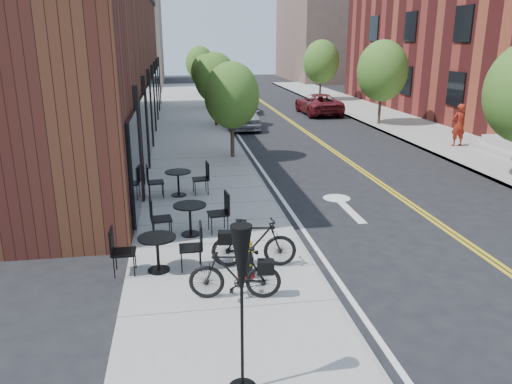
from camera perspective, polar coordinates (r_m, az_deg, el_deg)
ground at (r=12.22m, az=5.01°, el=-5.80°), size 120.00×120.00×0.00m
sidewalk_near at (r=21.44m, az=-6.72°, el=4.34°), size 4.00×70.00×0.12m
sidewalk_far at (r=24.97m, az=22.07°, el=5.02°), size 4.00×70.00×0.12m
building_near at (r=25.20m, az=-18.01°, el=13.45°), size 5.00×28.00×7.00m
bg_building_left at (r=59.13m, az=-14.80°, el=16.77°), size 8.00×14.00×10.00m
bg_building_right at (r=63.76m, az=8.45°, el=18.01°), size 10.00×16.00×12.00m
tree_near_a at (r=20.14m, az=-2.78°, el=10.97°), size 2.20×2.20×3.81m
tree_near_b at (r=28.07m, az=-4.68°, el=12.87°), size 2.30×2.30×3.98m
tree_near_c at (r=36.04m, az=-5.74°, el=13.46°), size 2.10×2.10×3.67m
tree_near_d at (r=44.00m, az=-6.43°, el=14.42°), size 2.40×2.40×4.11m
tree_far_b at (r=29.28m, az=14.24°, el=13.27°), size 2.80×2.80×4.62m
tree_far_c at (r=40.58m, az=7.46°, el=14.54°), size 2.80×2.80×4.62m
fire_hydrant at (r=10.11m, az=-1.16°, el=-7.60°), size 0.44×0.44×0.83m
bicycle_left at (r=9.26m, az=-2.43°, el=-9.23°), size 1.76×0.74×1.03m
bicycle_right at (r=10.48m, az=-0.23°, el=-5.82°), size 1.84×0.72×1.07m
bistro_set_a at (r=10.50m, az=-11.19°, el=-6.38°), size 1.81×0.79×0.98m
bistro_set_b at (r=12.27m, az=-7.55°, el=-2.64°), size 1.91×0.90×1.01m
bistro_set_c at (r=15.43m, az=-8.88°, el=1.39°), size 1.87×0.88×1.00m
patio_umbrella at (r=6.44m, az=-1.66°, el=-9.53°), size 0.39×0.39×2.41m
parked_car_a at (r=27.95m, az=-1.60°, el=8.88°), size 1.97×4.54×1.53m
parked_car_b at (r=34.16m, az=-1.65°, el=10.18°), size 1.64×4.03×1.30m
parked_car_c at (r=38.31m, az=-3.38°, el=10.93°), size 2.01×4.67×1.34m
parked_car_far at (r=33.45m, az=7.14°, el=9.95°), size 2.29×4.88×1.35m
pedestrian at (r=24.23m, az=22.15°, el=7.10°), size 0.73×0.51×1.89m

